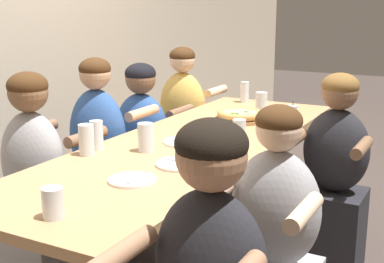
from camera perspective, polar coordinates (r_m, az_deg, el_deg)
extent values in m
cube|color=tan|center=(2.75, 0.00, -1.42)|extent=(2.52, 0.80, 0.04)
cube|color=#4C4C51|center=(3.81, 13.21, -3.59)|extent=(0.07, 0.07, 0.75)
cube|color=#4C4C51|center=(4.03, 3.83, -2.30)|extent=(0.07, 0.07, 0.75)
cylinder|color=#996B42|center=(3.22, 5.14, 1.31)|extent=(0.30, 0.30, 0.02)
torus|color=tan|center=(3.21, 5.16, 1.90)|extent=(0.28, 0.28, 0.04)
cylinder|color=#E5C675|center=(3.21, 5.15, 1.78)|extent=(0.23, 0.23, 0.04)
cylinder|color=#4C7A3D|center=(3.13, 4.89, 1.85)|extent=(0.02, 0.02, 0.01)
cylinder|color=#4C7A3D|center=(3.14, 4.79, 1.89)|extent=(0.02, 0.02, 0.01)
cylinder|color=#4C7A3D|center=(3.15, 4.32, 1.94)|extent=(0.02, 0.02, 0.01)
cylinder|color=#4C7A3D|center=(3.20, 5.80, 2.11)|extent=(0.02, 0.02, 0.01)
cylinder|color=white|center=(2.70, -0.63, -1.11)|extent=(0.23, 0.23, 0.01)
cube|color=#B7B7BC|center=(2.70, -0.63, -0.92)|extent=(0.11, 0.14, 0.01)
cylinder|color=white|center=(2.15, -6.40, -5.17)|extent=(0.19, 0.19, 0.01)
cube|color=#B7B7BC|center=(2.14, -6.41, -4.94)|extent=(0.13, 0.06, 0.01)
cylinder|color=white|center=(2.99, 1.71, 0.32)|extent=(0.23, 0.23, 0.01)
cube|color=#B7B7BC|center=(2.98, 1.71, 0.49)|extent=(0.09, 0.15, 0.01)
cylinder|color=white|center=(2.34, -1.13, -3.48)|extent=(0.23, 0.23, 0.01)
cube|color=#B7B7BC|center=(2.34, -1.14, -3.27)|extent=(0.03, 0.16, 0.01)
cylinder|color=silver|center=(3.23, 10.53, 1.89)|extent=(0.07, 0.07, 0.10)
cylinder|color=#1EA8DB|center=(3.24, 10.52, 1.66)|extent=(0.06, 0.06, 0.07)
cylinder|color=black|center=(3.25, 10.63, 2.15)|extent=(0.00, 0.01, 0.12)
cylinder|color=silver|center=(3.46, 7.40, 3.09)|extent=(0.08, 0.08, 0.13)
cylinder|color=black|center=(3.46, 7.39, 2.63)|extent=(0.07, 0.07, 0.08)
cylinder|color=silver|center=(2.61, -10.14, -0.39)|extent=(0.06, 0.06, 0.14)
cylinder|color=black|center=(2.62, -10.12, -1.00)|extent=(0.06, 0.06, 0.08)
cylinder|color=silver|center=(1.83, -14.63, -7.40)|extent=(0.07, 0.07, 0.11)
cylinder|color=black|center=(1.84, -14.58, -8.14)|extent=(0.06, 0.06, 0.05)
cylinder|color=silver|center=(3.80, 5.64, 4.21)|extent=(0.06, 0.06, 0.15)
cylinder|color=silver|center=(3.81, 5.62, 3.71)|extent=(0.05, 0.05, 0.08)
cylinder|color=silver|center=(2.55, -4.98, -0.63)|extent=(0.08, 0.08, 0.14)
cylinder|color=silver|center=(2.55, -4.97, -1.22)|extent=(0.07, 0.07, 0.08)
cylinder|color=silver|center=(2.72, 5.05, 0.07)|extent=(0.07, 0.07, 0.12)
cylinder|color=silver|center=(2.73, 5.04, -0.41)|extent=(0.06, 0.06, 0.07)
cylinder|color=silver|center=(2.52, -11.20, -0.88)|extent=(0.07, 0.07, 0.15)
cylinder|color=black|center=(2.53, -11.17, -1.57)|extent=(0.06, 0.06, 0.08)
ellipsoid|color=#99999E|center=(2.13, 8.90, -8.14)|extent=(0.24, 0.36, 0.47)
sphere|color=beige|center=(2.03, 9.23, 0.29)|extent=(0.18, 0.18, 0.18)
ellipsoid|color=#422814|center=(2.02, 9.26, 1.14)|extent=(0.18, 0.18, 0.12)
cylinder|color=beige|center=(1.86, 11.84, -8.46)|extent=(0.28, 0.06, 0.06)
cylinder|color=beige|center=(1.98, 2.25, -6.84)|extent=(0.28, 0.06, 0.06)
cube|color=#2D5193|center=(3.60, -5.23, -6.73)|extent=(0.32, 0.34, 0.46)
ellipsoid|color=#2D5193|center=(3.46, -5.40, 0.38)|extent=(0.24, 0.36, 0.45)
sphere|color=brown|center=(3.41, -5.52, 5.61)|extent=(0.19, 0.19, 0.19)
ellipsoid|color=black|center=(3.40, -5.53, 6.17)|extent=(0.20, 0.20, 0.14)
cylinder|color=brown|center=(3.71, -5.87, 2.61)|extent=(0.28, 0.06, 0.06)
cylinder|color=brown|center=(3.53, -1.26, 2.12)|extent=(0.28, 0.06, 0.06)
sphere|color=#9E7051|center=(1.51, 2.08, -2.64)|extent=(0.21, 0.21, 0.21)
ellipsoid|color=black|center=(1.50, 2.10, -1.30)|extent=(0.21, 0.21, 0.15)
cylinder|color=#9E7051|center=(1.52, -7.51, -12.72)|extent=(0.28, 0.06, 0.06)
cube|color=gold|center=(4.03, -0.99, -4.39)|extent=(0.32, 0.34, 0.46)
ellipsoid|color=gold|center=(3.91, -1.01, 2.52)|extent=(0.24, 0.36, 0.53)
sphere|color=beige|center=(3.85, -1.04, 7.63)|extent=(0.18, 0.18, 0.18)
ellipsoid|color=#422814|center=(3.85, -1.04, 8.10)|extent=(0.18, 0.18, 0.13)
cylinder|color=beige|center=(4.15, -1.69, 4.69)|extent=(0.28, 0.06, 0.06)
cylinder|color=beige|center=(3.99, 2.58, 4.32)|extent=(0.28, 0.06, 0.06)
cube|color=#232328|center=(3.17, 14.60, -10.07)|extent=(0.32, 0.34, 0.46)
ellipsoid|color=#232328|center=(3.01, 15.12, -1.98)|extent=(0.24, 0.36, 0.46)
sphere|color=brown|center=(2.95, 15.51, 4.09)|extent=(0.19, 0.19, 0.19)
ellipsoid|color=brown|center=(2.94, 15.56, 4.75)|extent=(0.20, 0.20, 0.14)
cylinder|color=brown|center=(2.76, 17.67, -1.66)|extent=(0.28, 0.06, 0.06)
cylinder|color=brown|center=(2.84, 10.90, -0.84)|extent=(0.28, 0.06, 0.06)
cube|color=#2D5193|center=(3.26, -9.66, -9.10)|extent=(0.32, 0.34, 0.46)
ellipsoid|color=#2D5193|center=(3.10, -10.03, -0.48)|extent=(0.24, 0.36, 0.55)
sphere|color=tan|center=(3.03, -10.31, 6.06)|extent=(0.18, 0.18, 0.18)
ellipsoid|color=#422814|center=(3.03, -10.33, 6.64)|extent=(0.18, 0.18, 0.12)
cylinder|color=tan|center=(3.34, -10.23, 2.52)|extent=(0.28, 0.06, 0.06)
cylinder|color=tan|center=(3.14, -5.33, 1.98)|extent=(0.28, 0.06, 0.06)
cube|color=#99999E|center=(2.92, -15.94, -12.32)|extent=(0.32, 0.34, 0.46)
ellipsoid|color=#99999E|center=(2.74, -16.60, -3.13)|extent=(0.24, 0.36, 0.51)
sphere|color=brown|center=(2.67, -17.10, 4.00)|extent=(0.19, 0.19, 0.19)
ellipsoid|color=#422814|center=(2.66, -17.15, 4.71)|extent=(0.20, 0.20, 0.13)
cylinder|color=brown|center=(2.97, -16.30, 0.24)|extent=(0.28, 0.06, 0.06)
cylinder|color=brown|center=(2.75, -11.20, -0.55)|extent=(0.28, 0.06, 0.06)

